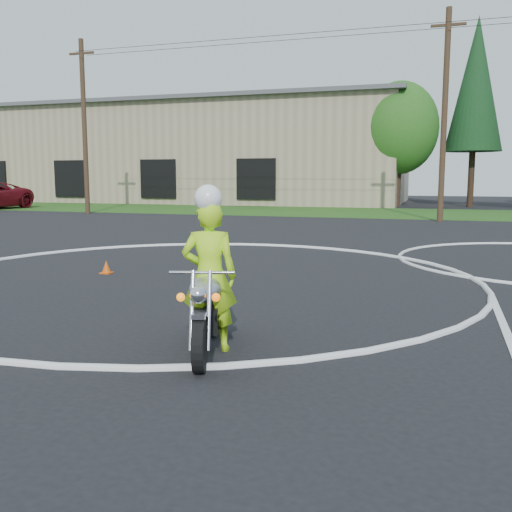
% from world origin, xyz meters
% --- Properties ---
extents(ground, '(120.00, 120.00, 0.00)m').
position_xyz_m(ground, '(0.00, 0.00, 0.00)').
color(ground, black).
rests_on(ground, ground).
extents(grass_strip, '(120.00, 10.00, 0.02)m').
position_xyz_m(grass_strip, '(0.00, 27.00, 0.01)').
color(grass_strip, '#1E4714').
rests_on(grass_strip, ground).
extents(course_markings, '(19.05, 19.05, 0.12)m').
position_xyz_m(course_markings, '(2.17, 4.35, 0.01)').
color(course_markings, silver).
rests_on(course_markings, ground).
extents(primary_motorcycle, '(0.88, 2.09, 1.13)m').
position_xyz_m(primary_motorcycle, '(2.33, -1.85, 0.55)').
color(primary_motorcycle, black).
rests_on(primary_motorcycle, ground).
extents(rider_primary_grp, '(0.79, 0.64, 2.09)m').
position_xyz_m(rider_primary_grp, '(2.32, -1.72, 1.01)').
color(rider_primary_grp, '#B4F81A').
rests_on(rider_primary_grp, ground).
extents(traffic_cones, '(17.39, 10.82, 0.30)m').
position_xyz_m(traffic_cones, '(4.90, 1.53, 0.14)').
color(traffic_cones, '#D74D0B').
rests_on(traffic_cones, ground).
extents(warehouse, '(41.00, 17.00, 8.30)m').
position_xyz_m(warehouse, '(-18.00, 39.99, 4.16)').
color(warehouse, tan).
rests_on(warehouse, ground).
extents(utility_poles, '(41.60, 1.12, 10.00)m').
position_xyz_m(utility_poles, '(5.00, 21.00, 5.20)').
color(utility_poles, '#473321').
rests_on(utility_poles, ground).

